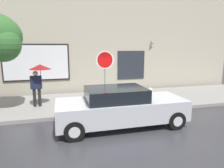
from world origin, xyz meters
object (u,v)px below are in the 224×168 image
at_px(parked_car, 120,107).
at_px(stop_sign, 105,68).
at_px(pedestrian_with_umbrella, 39,74).
at_px(fire_hydrant, 150,96).

bearing_deg(parked_car, stop_sign, 97.00).
relative_size(parked_car, pedestrian_with_umbrella, 2.39).
bearing_deg(pedestrian_with_umbrella, stop_sign, -22.28).
bearing_deg(stop_sign, parked_car, -83.00).
relative_size(parked_car, stop_sign, 1.82).
relative_size(parked_car, fire_hydrant, 5.57).
height_order(pedestrian_with_umbrella, stop_sign, stop_sign).
height_order(fire_hydrant, pedestrian_with_umbrella, pedestrian_with_umbrella).
height_order(parked_car, fire_hydrant, parked_car).
xyz_separation_m(parked_car, pedestrian_with_umbrella, (-2.99, 2.78, 0.96)).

